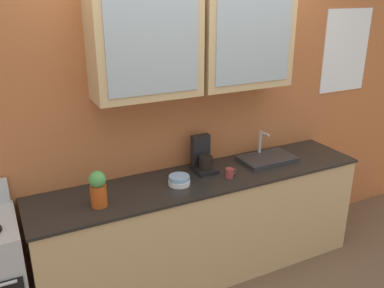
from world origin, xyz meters
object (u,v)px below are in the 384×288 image
Objects in this scene: bowl_stack at (179,180)px; vase at (98,188)px; coffee_maker at (203,158)px; sink_faucet at (267,158)px; cup_near_sink at (230,173)px.

bowl_stack is 0.65× the size of vase.
coffee_maker is at bearing 28.67° from bowl_stack.
vase reaches higher than sink_faucet.
coffee_maker reaches higher than cup_near_sink.
vase is at bearing -167.06° from coffee_maker.
cup_near_sink is (0.40, -0.07, 0.00)m from bowl_stack.
sink_faucet is 2.83× the size of bowl_stack.
vase is at bearing -175.05° from bowl_stack.
sink_faucet is 0.61m from coffee_maker.
cup_near_sink is (-0.47, -0.16, 0.02)m from sink_faucet.
cup_near_sink is 0.33× the size of coffee_maker.
sink_faucet is 4.89× the size of cup_near_sink.
coffee_maker is at bearing 119.22° from cup_near_sink.
sink_faucet is 1.84× the size of vase.
bowl_stack is 0.41m from cup_near_sink.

